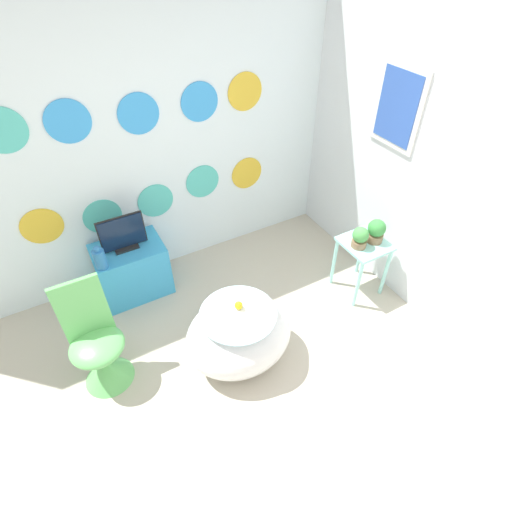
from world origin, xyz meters
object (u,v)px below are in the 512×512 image
Objects in this scene: chair at (101,355)px; tv at (123,235)px; vase at (100,259)px; potted_plant_right at (376,231)px; potted_plant_left at (360,237)px; bathtub at (239,335)px.

chair reaches higher than tv.
vase is at bearing 70.82° from chair.
potted_plant_right is (2.29, -0.20, 0.38)m from chair.
potted_plant_right is at bearing -27.97° from tv.
tv reaches higher than potted_plant_left.
tv is at bearing 32.50° from vase.
tv is 2.00× the size of potted_plant_left.
potted_plant_right is at bearing -4.90° from chair.
potted_plant_right reaches higher than bathtub.
chair is at bearing 175.10° from potted_plant_right.
chair is 0.98m from tv.
vase is 1.09× the size of potted_plant_left.
tv is 1.80× the size of potted_plant_right.
potted_plant_right is at bearing -2.75° from potted_plant_left.
bathtub is at bearing -53.17° from vase.
chair is 4.61× the size of potted_plant_left.
chair is 4.24× the size of vase.
potted_plant_left is (1.19, 0.13, 0.37)m from bathtub.
vase is (-0.23, -0.15, -0.05)m from tv.
chair is at bearing 174.93° from potted_plant_left.
chair is at bearing 161.12° from bathtub.
tv is (-0.48, 1.10, 0.38)m from bathtub.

